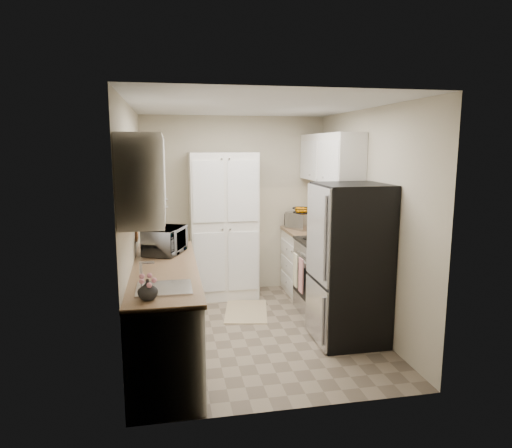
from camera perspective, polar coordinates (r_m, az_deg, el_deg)
name	(u,v)px	position (r m, az deg, el deg)	size (l,w,h in m)	color
ground	(256,331)	(5.35, -0.02, -13.20)	(3.20, 3.20, 0.00)	#7A6B56
room_shell	(254,189)	(4.93, -0.21, 4.42)	(2.64, 3.24, 2.52)	#B5AA92
pantry_cabinet	(224,226)	(6.29, -4.08, -0.22)	(0.90, 0.55, 2.00)	silver
base_cabinet_left	(166,313)	(4.70, -11.15, -10.91)	(0.60, 2.30, 0.88)	silver
countertop_left	(165,269)	(4.56, -11.34, -5.49)	(0.63, 2.33, 0.04)	#846647
base_cabinet_right	(308,263)	(6.53, 6.57, -4.91)	(0.60, 0.80, 0.88)	silver
countertop_right	(309,232)	(6.43, 6.65, -0.94)	(0.63, 0.83, 0.04)	#846647
electric_range	(327,276)	(5.79, 8.81, -6.49)	(0.71, 0.78, 1.13)	#B7B7BC
refrigerator	(350,264)	(4.96, 11.66, -4.87)	(0.70, 0.72, 1.70)	#B7B7BC
microwave	(165,241)	(5.08, -11.30, -2.06)	(0.51, 0.35, 0.28)	silver
wine_bottle	(152,236)	(5.42, -12.93, -1.52)	(0.07, 0.07, 0.26)	black
flower_vase	(148,290)	(3.61, -13.39, -7.97)	(0.15, 0.15, 0.16)	silver
cutting_board	(163,234)	(5.53, -11.52, -1.24)	(0.02, 0.21, 0.26)	#54933E
toaster_oven	(302,221)	(6.52, 5.82, 0.44)	(0.32, 0.40, 0.23)	#A3A3A7
fruit_basket	(302,209)	(6.47, 5.71, 1.89)	(0.26, 0.26, 0.11)	orange
kitchen_mat	(246,311)	(5.91, -1.24, -10.86)	(0.52, 0.83, 0.01)	tan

